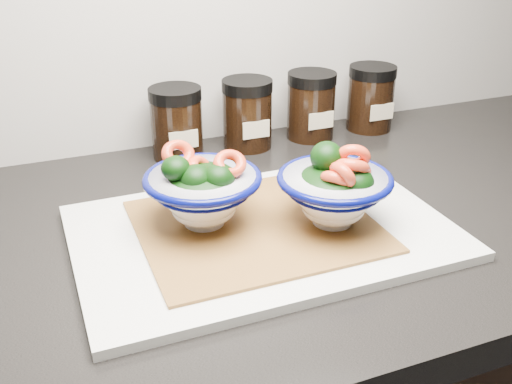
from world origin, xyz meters
name	(u,v)px	position (x,y,z in m)	size (l,w,h in m)	color
countertop	(349,214)	(0.00, 1.45, 0.88)	(3.50, 0.60, 0.04)	black
cutting_board	(262,232)	(-0.15, 1.41, 0.91)	(0.45, 0.30, 0.01)	silver
bamboo_mat	(256,226)	(-0.15, 1.41, 0.91)	(0.28, 0.24, 0.00)	#A76B32
bowl_left	(203,191)	(-0.21, 1.44, 0.96)	(0.14, 0.14, 0.11)	white
bowl_right	(335,190)	(-0.06, 1.38, 0.96)	(0.14, 0.14, 0.11)	white
spice_jar_a	(177,123)	(-0.18, 1.69, 0.96)	(0.08, 0.08, 0.11)	black
spice_jar_b	(247,114)	(-0.06, 1.69, 0.96)	(0.08, 0.08, 0.11)	black
spice_jar_c	(311,105)	(0.06, 1.69, 0.96)	(0.08, 0.08, 0.11)	black
spice_jar_d	(371,98)	(0.17, 1.69, 0.96)	(0.08, 0.08, 0.11)	black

